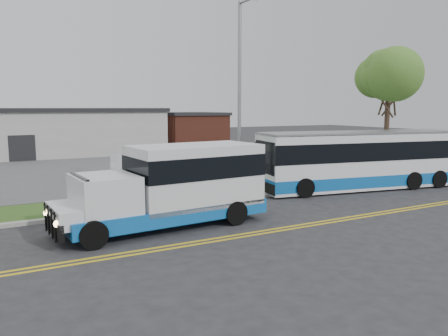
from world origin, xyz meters
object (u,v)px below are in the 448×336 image
tree_east (389,78)px  shuttle_bus (177,183)px  parked_car_a (123,165)px  transit_bus (359,160)px  streetlight_near (240,91)px

tree_east → shuttle_bus: (-16.30, -4.63, -4.61)m
tree_east → parked_car_a: size_ratio=1.91×
parked_car_a → transit_bus: bearing=-28.7°
transit_bus → parked_car_a: (-10.31, 9.52, -0.76)m
shuttle_bus → tree_east: bearing=11.9°
transit_bus → tree_east: bearing=36.4°
parked_car_a → shuttle_bus: bearing=-81.9°
shuttle_bus → streetlight_near: bearing=35.5°
streetlight_near → shuttle_bus: 7.76m
tree_east → shuttle_bus: size_ratio=1.05×
streetlight_near → transit_bus: size_ratio=0.83×
shuttle_bus → transit_bus: size_ratio=0.69×
shuttle_bus → transit_bus: bearing=7.0°
streetlight_near → transit_bus: bearing=-18.8°
streetlight_near → tree_east: bearing=1.4°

